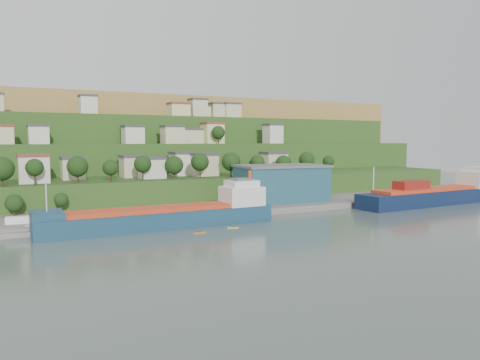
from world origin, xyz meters
TOP-DOWN VIEW (x-y plane):
  - ground at (0.00, 0.00)m, footprint 500.00×500.00m
  - quay at (20.00, 28.00)m, footprint 220.00×26.00m
  - hillside at (0.01, 168.70)m, footprint 360.00×210.98m
  - cargo_ship_near at (-12.74, 10.33)m, footprint 63.83×10.83m
  - cargo_ship_far at (91.07, 9.19)m, footprint 67.51×14.26m
  - warehouse at (35.95, 30.22)m, footprint 32.69×21.91m
  - caravan at (-49.08, 22.71)m, footprint 5.92×3.12m
  - dinghy at (-45.64, 17.47)m, footprint 4.54×2.89m
  - kayak_orange at (-8.51, -1.65)m, footprint 3.50×0.88m
  - kayak_yellow at (2.15, 0.84)m, footprint 3.05×1.63m

SIDE VIEW (x-z plane):
  - ground at x=0.00m, z-range 0.00..0.00m
  - quay at x=20.00m, z-range -2.00..2.00m
  - hillside at x=0.01m, z-range -47.92..48.08m
  - kayak_yellow at x=2.15m, z-range -0.16..0.61m
  - kayak_orange at x=-8.51m, z-range -0.18..0.69m
  - dinghy at x=-45.64m, z-range 1.20..2.05m
  - caravan at x=-49.08m, z-range 1.20..3.83m
  - cargo_ship_near at x=-12.74m, z-range -5.57..10.81m
  - cargo_ship_far at x=91.07m, z-range -6.23..11.99m
  - warehouse at x=35.95m, z-range 2.03..14.83m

